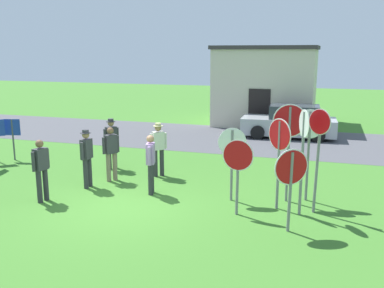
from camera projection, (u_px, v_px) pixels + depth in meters
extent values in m
plane|color=#3D7528|center=(122.00, 207.00, 11.24)|extent=(80.00, 80.00, 0.00)
cube|color=#4C4C51|center=(216.00, 138.00, 20.25)|extent=(60.00, 6.40, 0.01)
cube|color=beige|center=(266.00, 87.00, 24.06)|extent=(5.20, 4.75, 4.05)
cube|color=#383333|center=(268.00, 48.00, 23.62)|extent=(5.40, 4.95, 0.20)
cube|color=black|center=(259.00, 110.00, 22.03)|extent=(1.10, 0.08, 2.10)
cube|color=#A5A8AD|center=(288.00, 126.00, 20.31)|extent=(4.39, 2.04, 0.76)
cube|color=#2D333D|center=(294.00, 112.00, 20.11)|extent=(2.32, 1.65, 0.60)
cylinder|color=black|center=(258.00, 132.00, 19.83)|extent=(0.65, 0.26, 0.64)
cylinder|color=black|center=(261.00, 126.00, 21.53)|extent=(0.65, 0.26, 0.64)
cylinder|color=black|center=(318.00, 135.00, 19.17)|extent=(0.65, 0.26, 0.64)
cylinder|color=black|center=(317.00, 128.00, 20.88)|extent=(0.65, 0.26, 0.64)
cylinder|color=slate|center=(278.00, 166.00, 10.89)|extent=(0.10, 0.10, 2.27)
cylinder|color=white|center=(280.00, 135.00, 10.72)|extent=(0.61, 0.56, 0.82)
cylinder|color=#B70F14|center=(279.00, 135.00, 10.72)|extent=(0.57, 0.52, 0.76)
cylinder|color=slate|center=(308.00, 157.00, 11.50)|extent=(0.08, 0.08, 2.42)
cylinder|color=white|center=(310.00, 124.00, 11.31)|extent=(0.76, 0.16, 0.78)
cylinder|color=#B70F14|center=(310.00, 124.00, 11.32)|extent=(0.71, 0.15, 0.72)
cylinder|color=slate|center=(302.00, 164.00, 10.45)|extent=(0.09, 0.09, 2.56)
cylinder|color=white|center=(304.00, 123.00, 10.24)|extent=(0.27, 0.62, 0.67)
cylinder|color=#B70F14|center=(304.00, 123.00, 10.24)|extent=(0.26, 0.58, 0.62)
cylinder|color=slate|center=(290.00, 192.00, 9.51)|extent=(0.12, 0.13, 1.83)
cylinder|color=white|center=(291.00, 167.00, 9.39)|extent=(0.68, 0.50, 0.82)
cylinder|color=#B70F14|center=(292.00, 167.00, 9.38)|extent=(0.63, 0.47, 0.76)
cylinder|color=slate|center=(237.00, 179.00, 10.56)|extent=(0.08, 0.13, 1.82)
cylinder|color=white|center=(238.00, 155.00, 10.44)|extent=(0.78, 0.09, 0.78)
cylinder|color=#B70F14|center=(238.00, 155.00, 10.43)|extent=(0.72, 0.08, 0.72)
cylinder|color=slate|center=(232.00, 166.00, 11.54)|extent=(0.09, 0.09, 1.93)
cylinder|color=white|center=(232.00, 142.00, 11.41)|extent=(0.70, 0.30, 0.75)
cylinder|color=#B70F14|center=(232.00, 142.00, 11.42)|extent=(0.65, 0.28, 0.70)
cylinder|color=slate|center=(288.00, 155.00, 11.42)|extent=(0.08, 0.08, 2.56)
cylinder|color=white|center=(290.00, 121.00, 11.23)|extent=(0.86, 0.18, 0.88)
cylinder|color=#B70F14|center=(290.00, 121.00, 11.22)|extent=(0.80, 0.17, 0.81)
cylinder|color=slate|center=(317.00, 163.00, 10.62)|extent=(0.14, 0.16, 2.56)
cylinder|color=white|center=(320.00, 122.00, 10.40)|extent=(0.54, 0.40, 0.64)
cylinder|color=#B70F14|center=(320.00, 122.00, 10.40)|extent=(0.50, 0.37, 0.59)
cylinder|color=#2D2D33|center=(115.00, 156.00, 14.88)|extent=(0.14, 0.14, 0.88)
cylinder|color=#2D2D33|center=(109.00, 157.00, 14.75)|extent=(0.14, 0.14, 0.88)
cube|color=#333338|center=(111.00, 135.00, 14.66)|extent=(0.38, 0.42, 0.58)
cylinder|color=#333338|center=(118.00, 135.00, 14.81)|extent=(0.09, 0.09, 0.52)
cylinder|color=#333338|center=(105.00, 137.00, 14.52)|extent=(0.09, 0.09, 0.52)
sphere|color=#9E7051|center=(111.00, 123.00, 14.58)|extent=(0.21, 0.21, 0.21)
cylinder|color=#333338|center=(111.00, 121.00, 14.56)|extent=(0.32, 0.32, 0.02)
cylinder|color=#333338|center=(111.00, 120.00, 14.55)|extent=(0.19, 0.19, 0.09)
cylinder|color=#2D2D33|center=(90.00, 172.00, 12.87)|extent=(0.14, 0.14, 0.88)
cylinder|color=#2D2D33|center=(86.00, 174.00, 12.67)|extent=(0.14, 0.14, 0.88)
cube|color=#333338|center=(86.00, 149.00, 12.62)|extent=(0.22, 0.36, 0.58)
cylinder|color=#333338|center=(91.00, 148.00, 12.85)|extent=(0.09, 0.09, 0.52)
cylinder|color=#333338|center=(82.00, 151.00, 12.40)|extent=(0.09, 0.09, 0.52)
sphere|color=#9E7051|center=(86.00, 135.00, 12.53)|extent=(0.21, 0.21, 0.21)
cylinder|color=#333338|center=(86.00, 133.00, 12.52)|extent=(0.31, 0.31, 0.02)
cylinder|color=#333338|center=(85.00, 131.00, 12.51)|extent=(0.19, 0.19, 0.09)
cylinder|color=#2D2D33|center=(46.00, 185.00, 11.66)|extent=(0.14, 0.14, 0.88)
cylinder|color=#2D2D33|center=(39.00, 187.00, 11.47)|extent=(0.14, 0.14, 0.88)
cube|color=#333338|center=(41.00, 159.00, 11.41)|extent=(0.29, 0.40, 0.58)
cylinder|color=#333338|center=(48.00, 158.00, 11.62)|extent=(0.09, 0.09, 0.52)
cylinder|color=#333338|center=(33.00, 162.00, 11.21)|extent=(0.09, 0.09, 0.52)
sphere|color=brown|center=(39.00, 144.00, 11.33)|extent=(0.21, 0.21, 0.21)
cylinder|color=#7A6B56|center=(115.00, 166.00, 13.50)|extent=(0.14, 0.14, 0.88)
cylinder|color=#7A6B56|center=(109.00, 168.00, 13.37)|extent=(0.14, 0.14, 0.88)
cube|color=#333338|center=(111.00, 144.00, 13.28)|extent=(0.38, 0.42, 0.58)
cylinder|color=#333338|center=(118.00, 144.00, 13.43)|extent=(0.09, 0.09, 0.52)
cylinder|color=#333338|center=(104.00, 146.00, 13.14)|extent=(0.09, 0.09, 0.52)
sphere|color=brown|center=(110.00, 131.00, 13.19)|extent=(0.21, 0.21, 0.21)
cylinder|color=#2D2D33|center=(162.00, 162.00, 13.98)|extent=(0.14, 0.14, 0.88)
cylinder|color=#2D2D33|center=(155.00, 163.00, 13.89)|extent=(0.14, 0.14, 0.88)
cube|color=beige|center=(158.00, 141.00, 13.78)|extent=(0.42, 0.40, 0.58)
cylinder|color=beige|center=(165.00, 141.00, 13.88)|extent=(0.09, 0.09, 0.52)
cylinder|color=beige|center=(151.00, 142.00, 13.69)|extent=(0.09, 0.09, 0.52)
sphere|color=#9E7051|center=(158.00, 128.00, 13.69)|extent=(0.21, 0.21, 0.21)
cylinder|color=beige|center=(158.00, 126.00, 13.68)|extent=(0.31, 0.32, 0.02)
cylinder|color=beige|center=(158.00, 124.00, 13.67)|extent=(0.19, 0.19, 0.09)
cube|color=#232328|center=(157.00, 139.00, 13.93)|extent=(0.29, 0.28, 0.40)
cylinder|color=#2D2D33|center=(152.00, 178.00, 12.31)|extent=(0.14, 0.14, 0.88)
cylinder|color=#2D2D33|center=(151.00, 180.00, 12.09)|extent=(0.14, 0.14, 0.88)
cube|color=#9E7AB2|center=(151.00, 153.00, 12.05)|extent=(0.31, 0.41, 0.58)
cylinder|color=#9E7AB2|center=(152.00, 152.00, 12.28)|extent=(0.09, 0.09, 0.52)
cylinder|color=#9E7AB2|center=(149.00, 156.00, 11.81)|extent=(0.09, 0.09, 0.52)
sphere|color=#9E7051|center=(150.00, 139.00, 11.96)|extent=(0.21, 0.21, 0.21)
cylinder|color=#4C4C51|center=(13.00, 140.00, 15.95)|extent=(0.06, 0.06, 1.53)
cube|color=#1E389E|center=(12.00, 127.00, 15.85)|extent=(0.59, 0.16, 0.60)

